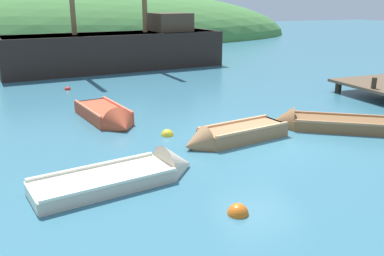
{
  "coord_description": "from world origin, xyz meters",
  "views": [
    {
      "loc": [
        -6.27,
        -10.2,
        4.06
      ],
      "look_at": [
        -1.5,
        1.58,
        0.12
      ],
      "focal_mm": 39.02,
      "sensor_mm": 36.0,
      "label": 1
    }
  ],
  "objects_px": {
    "buoy_orange": "(238,214)",
    "rowboat_portside": "(133,177)",
    "rowboat_center": "(230,137)",
    "buoy_red": "(68,90)",
    "rowboat_near_dock": "(108,118)",
    "rowboat_outer_left": "(321,125)",
    "sailing_ship": "(118,55)",
    "buoy_yellow": "(167,135)"
  },
  "relations": [
    {
      "from": "rowboat_near_dock",
      "to": "buoy_yellow",
      "type": "bearing_deg",
      "value": 22.43
    },
    {
      "from": "rowboat_near_dock",
      "to": "buoy_red",
      "type": "distance_m",
      "value": 6.07
    },
    {
      "from": "sailing_ship",
      "to": "buoy_orange",
      "type": "relative_size",
      "value": 36.55
    },
    {
      "from": "rowboat_near_dock",
      "to": "rowboat_center",
      "type": "bearing_deg",
      "value": 30.21
    },
    {
      "from": "buoy_red",
      "to": "buoy_orange",
      "type": "bearing_deg",
      "value": -82.3
    },
    {
      "from": "buoy_yellow",
      "to": "buoy_orange",
      "type": "bearing_deg",
      "value": -93.36
    },
    {
      "from": "rowboat_center",
      "to": "rowboat_portside",
      "type": "bearing_deg",
      "value": 15.65
    },
    {
      "from": "sailing_ship",
      "to": "buoy_yellow",
      "type": "relative_size",
      "value": 40.03
    },
    {
      "from": "rowboat_near_dock",
      "to": "buoy_red",
      "type": "relative_size",
      "value": 12.2
    },
    {
      "from": "rowboat_portside",
      "to": "buoy_red",
      "type": "bearing_deg",
      "value": 81.16
    },
    {
      "from": "sailing_ship",
      "to": "rowboat_portside",
      "type": "height_order",
      "value": "sailing_ship"
    },
    {
      "from": "rowboat_center",
      "to": "sailing_ship",
      "type": "bearing_deg",
      "value": -99.51
    },
    {
      "from": "rowboat_center",
      "to": "buoy_yellow",
      "type": "bearing_deg",
      "value": -49.64
    },
    {
      "from": "rowboat_portside",
      "to": "rowboat_outer_left",
      "type": "distance_m",
      "value": 6.95
    },
    {
      "from": "rowboat_center",
      "to": "buoy_yellow",
      "type": "relative_size",
      "value": 8.98
    },
    {
      "from": "sailing_ship",
      "to": "rowboat_near_dock",
      "type": "xyz_separation_m",
      "value": [
        -2.81,
        -11.11,
        -0.72
      ]
    },
    {
      "from": "rowboat_center",
      "to": "buoy_orange",
      "type": "xyz_separation_m",
      "value": [
        -1.85,
        -3.96,
        -0.14
      ]
    },
    {
      "from": "rowboat_portside",
      "to": "rowboat_outer_left",
      "type": "relative_size",
      "value": 1.08
    },
    {
      "from": "buoy_red",
      "to": "buoy_yellow",
      "type": "bearing_deg",
      "value": -75.51
    },
    {
      "from": "rowboat_portside",
      "to": "buoy_orange",
      "type": "distance_m",
      "value": 2.79
    },
    {
      "from": "rowboat_near_dock",
      "to": "rowboat_outer_left",
      "type": "xyz_separation_m",
      "value": [
        6.31,
        -3.37,
        -0.03
      ]
    },
    {
      "from": "sailing_ship",
      "to": "rowboat_portside",
      "type": "distance_m",
      "value": 16.53
    },
    {
      "from": "buoy_red",
      "to": "buoy_orange",
      "type": "distance_m",
      "value": 13.58
    },
    {
      "from": "rowboat_center",
      "to": "buoy_red",
      "type": "distance_m",
      "value": 10.19
    },
    {
      "from": "rowboat_portside",
      "to": "buoy_orange",
      "type": "height_order",
      "value": "rowboat_portside"
    },
    {
      "from": "buoy_yellow",
      "to": "rowboat_portside",
      "type": "bearing_deg",
      "value": -122.16
    },
    {
      "from": "rowboat_portside",
      "to": "rowboat_outer_left",
      "type": "height_order",
      "value": "rowboat_portside"
    },
    {
      "from": "buoy_orange",
      "to": "rowboat_portside",
      "type": "bearing_deg",
      "value": 122.72
    },
    {
      "from": "sailing_ship",
      "to": "rowboat_near_dock",
      "type": "distance_m",
      "value": 11.48
    },
    {
      "from": "sailing_ship",
      "to": "buoy_yellow",
      "type": "xyz_separation_m",
      "value": [
        -1.42,
        -13.31,
        -0.86
      ]
    },
    {
      "from": "rowboat_center",
      "to": "rowboat_outer_left",
      "type": "bearing_deg",
      "value": 171.85
    },
    {
      "from": "rowboat_outer_left",
      "to": "buoy_yellow",
      "type": "relative_size",
      "value": 9.52
    },
    {
      "from": "rowboat_portside",
      "to": "buoy_red",
      "type": "distance_m",
      "value": 11.12
    },
    {
      "from": "sailing_ship",
      "to": "buoy_orange",
      "type": "xyz_separation_m",
      "value": [
        -1.72,
        -18.54,
        -0.86
      ]
    },
    {
      "from": "rowboat_center",
      "to": "rowboat_outer_left",
      "type": "distance_m",
      "value": 3.38
    },
    {
      "from": "buoy_red",
      "to": "rowboat_outer_left",
      "type": "bearing_deg",
      "value": -53.15
    },
    {
      "from": "buoy_orange",
      "to": "rowboat_near_dock",
      "type": "bearing_deg",
      "value": 98.35
    },
    {
      "from": "buoy_yellow",
      "to": "buoy_red",
      "type": "xyz_separation_m",
      "value": [
        -2.13,
        8.23,
        0.0
      ]
    },
    {
      "from": "buoy_yellow",
      "to": "buoy_orange",
      "type": "relative_size",
      "value": 0.91
    },
    {
      "from": "rowboat_portside",
      "to": "buoy_yellow",
      "type": "distance_m",
      "value": 3.41
    },
    {
      "from": "rowboat_near_dock",
      "to": "buoy_orange",
      "type": "xyz_separation_m",
      "value": [
        1.09,
        -7.43,
        -0.15
      ]
    },
    {
      "from": "rowboat_portside",
      "to": "rowboat_near_dock",
      "type": "xyz_separation_m",
      "value": [
        0.42,
        5.09,
        0.06
      ]
    }
  ]
}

